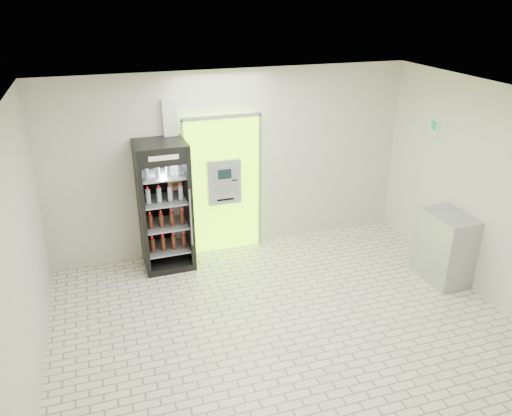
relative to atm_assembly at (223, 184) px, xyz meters
name	(u,v)px	position (x,y,z in m)	size (l,w,h in m)	color
ground	(285,327)	(0.20, -2.41, -1.17)	(6.00, 6.00, 0.00)	beige
room_shell	(289,199)	(0.20, -2.41, 0.67)	(6.00, 6.00, 6.00)	beige
atm_assembly	(223,184)	(0.00, 0.00, 0.00)	(1.30, 0.24, 2.33)	#87F206
pillar	(174,181)	(-0.78, 0.04, 0.13)	(0.22, 0.11, 2.60)	silver
beverage_cooler	(165,208)	(-1.00, -0.26, -0.19)	(0.78, 0.74, 2.05)	black
steel_cabinet	(445,247)	(2.92, -2.00, -0.63)	(0.58, 0.83, 1.08)	#A1A3A8
exit_sign	(434,127)	(3.19, -1.01, 0.95)	(0.02, 0.22, 0.26)	white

